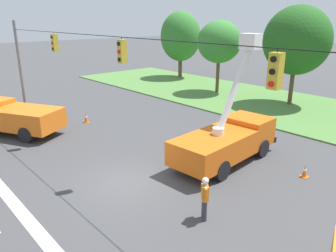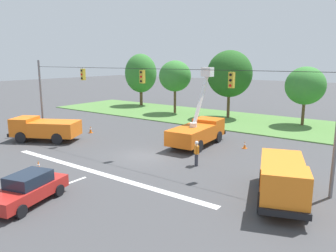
% 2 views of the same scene
% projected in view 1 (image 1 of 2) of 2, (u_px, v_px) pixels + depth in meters
% --- Properties ---
extents(ground_plane, '(200.00, 200.00, 0.00)m').
position_uv_depth(ground_plane, '(128.00, 182.00, 15.41)').
color(ground_plane, '#424244').
extents(grass_verge, '(56.00, 12.00, 0.10)m').
position_uv_depth(grass_verge, '(308.00, 112.00, 26.82)').
color(grass_verge, '#517F3D').
rests_on(grass_verge, ground).
extents(signal_gantry, '(26.20, 0.33, 7.20)m').
position_uv_depth(signal_gantry, '(125.00, 90.00, 13.99)').
color(signal_gantry, slate).
rests_on(signal_gantry, ground).
extents(tree_far_west, '(5.07, 4.86, 8.20)m').
position_uv_depth(tree_far_west, '(181.00, 36.00, 40.52)').
color(tree_far_west, brown).
rests_on(tree_far_west, ground).
extents(tree_west, '(4.27, 4.39, 7.17)m').
position_uv_depth(tree_west, '(219.00, 42.00, 32.10)').
color(tree_west, brown).
rests_on(tree_west, ground).
extents(tree_centre, '(5.55, 5.50, 8.42)m').
position_uv_depth(tree_centre, '(297.00, 41.00, 27.26)').
color(tree_centre, brown).
rests_on(tree_centre, ground).
extents(utility_truck_bucket_lift, '(2.93, 6.88, 6.59)m').
position_uv_depth(utility_truck_bucket_lift, '(227.00, 138.00, 17.31)').
color(utility_truck_bucket_lift, orange).
rests_on(utility_truck_bucket_lift, ground).
extents(utility_truck_support_far, '(6.45, 5.03, 2.09)m').
position_uv_depth(utility_truck_support_far, '(16.00, 117.00, 21.51)').
color(utility_truck_support_far, orange).
rests_on(utility_truck_support_far, ground).
extents(road_worker, '(0.52, 0.46, 1.77)m').
position_uv_depth(road_worker, '(205.00, 196.00, 12.25)').
color(road_worker, '#383842').
rests_on(road_worker, ground).
extents(traffic_cone_foreground_right, '(0.36, 0.36, 0.62)m').
position_uv_depth(traffic_cone_foreground_right, '(305.00, 171.00, 15.81)').
color(traffic_cone_foreground_right, orange).
rests_on(traffic_cone_foreground_right, ground).
extents(traffic_cone_lane_edge_a, '(0.36, 0.36, 0.73)m').
position_uv_depth(traffic_cone_lane_edge_a, '(86.00, 118.00, 24.06)').
color(traffic_cone_lane_edge_a, orange).
rests_on(traffic_cone_lane_edge_a, ground).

